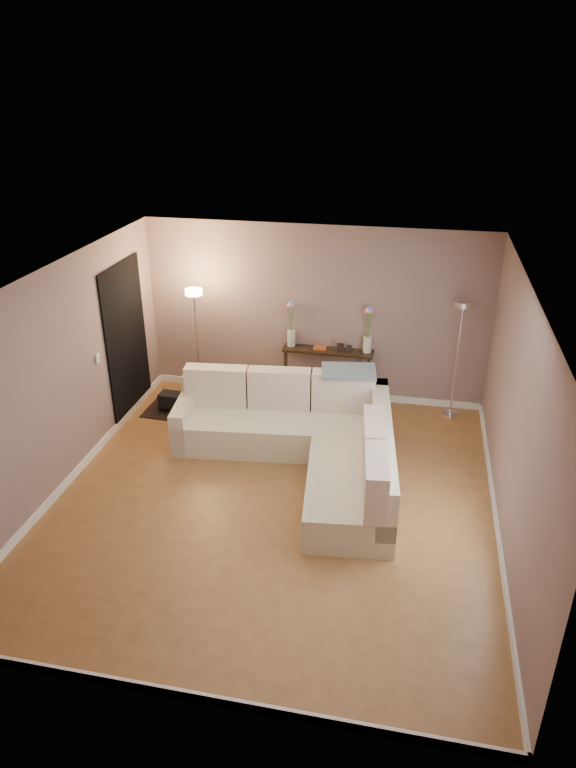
% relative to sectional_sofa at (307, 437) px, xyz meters
% --- Properties ---
extents(floor, '(5.00, 5.50, 0.01)m').
position_rel_sectional_sofa_xyz_m(floor, '(-0.23, -0.85, -0.36)').
color(floor, '#9C6838').
rests_on(floor, ground).
extents(ceiling, '(5.00, 5.50, 0.01)m').
position_rel_sectional_sofa_xyz_m(ceiling, '(-0.23, -0.85, 2.25)').
color(ceiling, white).
rests_on(ceiling, ground).
extents(wall_back, '(5.00, 0.02, 2.60)m').
position_rel_sectional_sofa_xyz_m(wall_back, '(-0.23, 1.91, 0.94)').
color(wall_back, gray).
rests_on(wall_back, ground).
extents(wall_front, '(5.00, 0.02, 2.60)m').
position_rel_sectional_sofa_xyz_m(wall_front, '(-0.23, -3.61, 0.94)').
color(wall_front, gray).
rests_on(wall_front, ground).
extents(wall_left, '(0.02, 5.50, 2.60)m').
position_rel_sectional_sofa_xyz_m(wall_left, '(-2.74, -0.85, 0.94)').
color(wall_left, gray).
rests_on(wall_left, ground).
extents(wall_right, '(0.02, 5.50, 2.60)m').
position_rel_sectional_sofa_xyz_m(wall_right, '(2.28, -0.85, 0.94)').
color(wall_right, gray).
rests_on(wall_right, ground).
extents(baseboard_back, '(5.00, 0.03, 0.10)m').
position_rel_sectional_sofa_xyz_m(baseboard_back, '(-0.23, 1.89, -0.31)').
color(baseboard_back, white).
rests_on(baseboard_back, ground).
extents(baseboard_front, '(5.00, 0.03, 0.10)m').
position_rel_sectional_sofa_xyz_m(baseboard_front, '(-0.23, -3.58, -0.31)').
color(baseboard_front, white).
rests_on(baseboard_front, ground).
extents(baseboard_left, '(0.03, 5.50, 0.10)m').
position_rel_sectional_sofa_xyz_m(baseboard_left, '(-2.71, -0.85, -0.31)').
color(baseboard_left, white).
rests_on(baseboard_left, ground).
extents(baseboard_right, '(0.03, 5.50, 0.10)m').
position_rel_sectional_sofa_xyz_m(baseboard_right, '(2.26, -0.85, -0.31)').
color(baseboard_right, white).
rests_on(baseboard_right, ground).
extents(doorway, '(0.02, 1.20, 2.20)m').
position_rel_sectional_sofa_xyz_m(doorway, '(-2.71, 0.85, 0.74)').
color(doorway, black).
rests_on(doorway, ground).
extents(switch_plate, '(0.02, 0.08, 0.12)m').
position_rel_sectional_sofa_xyz_m(switch_plate, '(-2.71, 0.00, 0.84)').
color(switch_plate, white).
rests_on(switch_plate, ground).
extents(sectional_sofa, '(3.03, 2.73, 0.97)m').
position_rel_sectional_sofa_xyz_m(sectional_sofa, '(0.00, 0.00, 0.00)').
color(sectional_sofa, beige).
rests_on(sectional_sofa, floor).
extents(throw_blanket, '(0.75, 0.51, 0.09)m').
position_rel_sectional_sofa_xyz_m(throw_blanket, '(0.42, 0.73, 0.62)').
color(throw_blanket, slate).
rests_on(throw_blanket, sectional_sofa).
extents(console_table, '(1.33, 0.38, 0.82)m').
position_rel_sectional_sofa_xyz_m(console_table, '(-0.09, 1.81, 0.10)').
color(console_table, black).
rests_on(console_table, floor).
extents(leaning_mirror, '(0.94, 0.06, 0.74)m').
position_rel_sectional_sofa_xyz_m(leaning_mirror, '(0.00, 1.98, 0.83)').
color(leaning_mirror, black).
rests_on(leaning_mirror, console_table).
extents(table_decor, '(0.56, 0.13, 0.13)m').
position_rel_sectional_sofa_xyz_m(table_decor, '(-0.00, 1.77, 0.48)').
color(table_decor, '#C85223').
rests_on(table_decor, console_table).
extents(flower_vase_left, '(0.15, 0.12, 0.70)m').
position_rel_sectional_sofa_xyz_m(flower_vase_left, '(-0.56, 1.81, 0.75)').
color(flower_vase_left, silver).
rests_on(flower_vase_left, console_table).
extents(flower_vase_right, '(0.15, 0.12, 0.70)m').
position_rel_sectional_sofa_xyz_m(flower_vase_right, '(0.56, 1.80, 0.75)').
color(flower_vase_right, silver).
rests_on(flower_vase_right, console_table).
extents(floor_lamp_lit, '(0.25, 0.25, 1.73)m').
position_rel_sectional_sofa_xyz_m(floor_lamp_lit, '(-1.87, 1.38, 0.86)').
color(floor_lamp_lit, silver).
rests_on(floor_lamp_lit, floor).
extents(floor_lamp_unlit, '(0.30, 0.30, 1.72)m').
position_rel_sectional_sofa_xyz_m(floor_lamp_unlit, '(1.82, 1.65, 0.86)').
color(floor_lamp_unlit, silver).
rests_on(floor_lamp_unlit, floor).
extents(charcoal_rug, '(1.16, 0.89, 0.02)m').
position_rel_sectional_sofa_xyz_m(charcoal_rug, '(-1.98, 1.06, -0.35)').
color(charcoal_rug, black).
rests_on(charcoal_rug, floor).
extents(black_bag, '(0.33, 0.24, 0.21)m').
position_rel_sectional_sofa_xyz_m(black_bag, '(-2.18, 0.96, -0.19)').
color(black_bag, black).
rests_on(black_bag, charcoal_rug).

